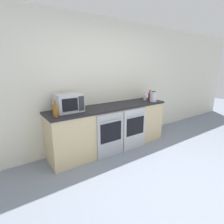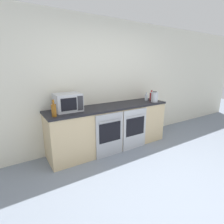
{
  "view_description": "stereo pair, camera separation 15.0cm",
  "coord_description": "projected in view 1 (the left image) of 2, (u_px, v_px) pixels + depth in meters",
  "views": [
    {
      "loc": [
        -1.92,
        -1.1,
        1.67
      ],
      "look_at": [
        0.05,
        1.72,
        0.76
      ],
      "focal_mm": 28.0,
      "sensor_mm": 36.0,
      "label": 1
    },
    {
      "loc": [
        -1.79,
        -1.18,
        1.67
      ],
      "look_at": [
        0.05,
        1.72,
        0.76
      ],
      "focal_mm": 28.0,
      "sensor_mm": 36.0,
      "label": 2
    }
  ],
  "objects": [
    {
      "name": "ground_plane",
      "position": [
        182.0,
        194.0,
        2.35
      ],
      "size": [
        16.0,
        16.0,
        0.0
      ],
      "primitive_type": "plane",
      "color": "gray"
    },
    {
      "name": "wall_back",
      "position": [
        101.0,
        84.0,
        3.65
      ],
      "size": [
        10.0,
        0.06,
        2.6
      ],
      "color": "silver",
      "rests_on": "ground_plane"
    },
    {
      "name": "counter_back",
      "position": [
        110.0,
        127.0,
        3.61
      ],
      "size": [
        2.54,
        0.63,
        0.9
      ],
      "color": "#D1B789",
      "rests_on": "ground_plane"
    },
    {
      "name": "oven_left",
      "position": [
        111.0,
        135.0,
        3.24
      ],
      "size": [
        0.57,
        0.06,
        0.84
      ],
      "color": "#A8AAAF",
      "rests_on": "ground_plane"
    },
    {
      "name": "oven_right",
      "position": [
        135.0,
        129.0,
        3.57
      ],
      "size": [
        0.57,
        0.06,
        0.84
      ],
      "color": "#B7BABF",
      "rests_on": "ground_plane"
    },
    {
      "name": "microwave",
      "position": [
        68.0,
        103.0,
        3.03
      ],
      "size": [
        0.45,
        0.37,
        0.31
      ],
      "color": "#B7BABF",
      "rests_on": "counter_back"
    },
    {
      "name": "bottle_amber",
      "position": [
        55.0,
        111.0,
        2.69
      ],
      "size": [
        0.08,
        0.08,
        0.27
      ],
      "color": "#8C5114",
      "rests_on": "counter_back"
    },
    {
      "name": "bottle_clear",
      "position": [
        145.0,
        97.0,
        4.07
      ],
      "size": [
        0.07,
        0.07,
        0.18
      ],
      "color": "silver",
      "rests_on": "counter_back"
    },
    {
      "name": "bottle_red",
      "position": [
        150.0,
        96.0,
        4.1
      ],
      "size": [
        0.08,
        0.08,
        0.23
      ],
      "color": "maroon",
      "rests_on": "counter_back"
    },
    {
      "name": "kettle",
      "position": [
        153.0,
        97.0,
        3.87
      ],
      "size": [
        0.15,
        0.15,
        0.23
      ],
      "color": "#B7BABF",
      "rests_on": "counter_back"
    }
  ]
}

